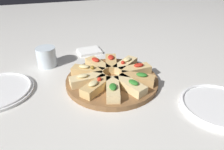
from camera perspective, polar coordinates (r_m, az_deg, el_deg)
name	(u,v)px	position (r m, az deg, el deg)	size (l,w,h in m)	color
ground_plane	(112,83)	(0.81, 0.00, -2.07)	(3.00, 3.00, 0.00)	silver
serving_board	(112,81)	(0.81, 0.00, -1.50)	(0.34, 0.34, 0.02)	brown
focaccia_slice_0	(113,89)	(0.71, 0.21, -3.70)	(0.07, 0.13, 0.04)	#E5C689
focaccia_slice_1	(130,85)	(0.74, 4.77, -2.71)	(0.09, 0.13, 0.04)	#E5C689
focaccia_slice_2	(137,79)	(0.78, 6.64, -0.97)	(0.13, 0.10, 0.04)	tan
focaccia_slice_3	(135,70)	(0.83, 6.04, 1.28)	(0.13, 0.05, 0.04)	#DBB775
focaccia_slice_4	(125,65)	(0.86, 3.49, 2.67)	(0.12, 0.11, 0.04)	#E5C689
focaccia_slice_5	(111,63)	(0.88, -0.25, 3.15)	(0.07, 0.13, 0.04)	tan
focaccia_slice_6	(98,65)	(0.86, -3.76, 2.57)	(0.08, 0.13, 0.04)	#DBB775
focaccia_slice_7	(88,71)	(0.82, -6.30, 0.97)	(0.13, 0.10, 0.04)	tan
focaccia_slice_8	(87,80)	(0.77, -6.52, -1.21)	(0.13, 0.05, 0.04)	#E5C689
focaccia_slice_9	(96,86)	(0.73, -4.16, -2.93)	(0.12, 0.11, 0.04)	tan
plate_left	(218,105)	(0.77, 25.96, -7.07)	(0.24, 0.24, 0.02)	white
water_glass	(46,57)	(0.96, -16.74, 4.58)	(0.08, 0.08, 0.08)	silver
napkin_stack	(89,51)	(1.06, -5.95, 6.23)	(0.10, 0.09, 0.01)	white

